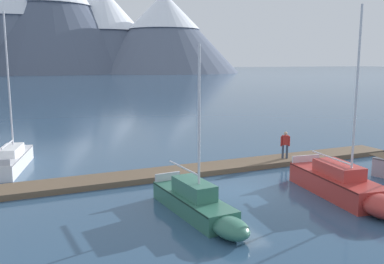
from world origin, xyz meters
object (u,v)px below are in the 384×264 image
object	(u,v)px
sailboat_nearest_berth	(13,158)
person_on_dock	(285,143)
sailboat_mid_dock_port	(344,185)
sailboat_second_berth	(198,204)

from	to	relation	value
sailboat_nearest_berth	person_on_dock	world-z (taller)	sailboat_nearest_berth
sailboat_mid_dock_port	person_on_dock	world-z (taller)	sailboat_mid_dock_port
sailboat_mid_dock_port	sailboat_nearest_berth	bearing A→B (deg)	139.68
sailboat_second_berth	sailboat_mid_dock_port	world-z (taller)	sailboat_mid_dock_port
sailboat_second_berth	sailboat_mid_dock_port	xyz separation A→B (m)	(7.13, -0.45, 0.08)
sailboat_nearest_berth	sailboat_mid_dock_port	world-z (taller)	sailboat_nearest_berth
sailboat_nearest_berth	sailboat_second_berth	bearing A→B (deg)	-58.67
sailboat_second_berth	person_on_dock	world-z (taller)	sailboat_second_berth
sailboat_nearest_berth	sailboat_second_berth	world-z (taller)	sailboat_nearest_berth
sailboat_second_berth	sailboat_mid_dock_port	bearing A→B (deg)	-3.58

